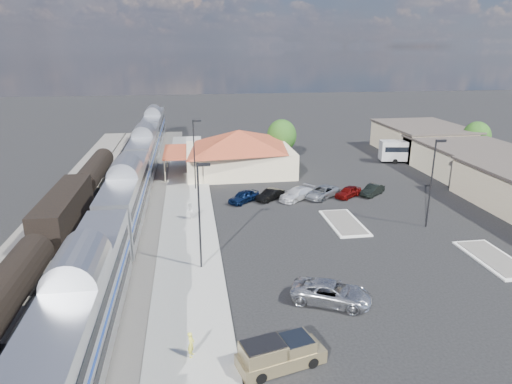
{
  "coord_description": "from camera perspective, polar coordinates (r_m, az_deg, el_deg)",
  "views": [
    {
      "loc": [
        -11.5,
        -40.25,
        17.51
      ],
      "look_at": [
        -4.76,
        5.32,
        2.8
      ],
      "focal_mm": 32.0,
      "sensor_mm": 36.0,
      "label": 1
    }
  ],
  "objects": [
    {
      "name": "parked_car_f",
      "position": [
        57.92,
        14.34,
        0.23
      ],
      "size": [
        3.95,
        3.63,
        1.31
      ],
      "primitive_type": "imported",
      "rotation": [
        0.0,
        0.0,
        -0.87
      ],
      "color": "black",
      "rests_on": "ground"
    },
    {
      "name": "person_a",
      "position": [
        28.24,
        -8.11,
        -18.33
      ],
      "size": [
        0.53,
        0.67,
        1.59
      ],
      "primitive_type": "imported",
      "rotation": [
        0.0,
        0.0,
        1.27
      ],
      "color": "gold",
      "rests_on": "platform"
    },
    {
      "name": "lamp_lot",
      "position": [
        48.21,
        21.24,
        1.86
      ],
      "size": [
        1.08,
        0.25,
        9.0
      ],
      "color": "black",
      "rests_on": "ground"
    },
    {
      "name": "railbed",
      "position": [
        52.18,
        -18.4,
        -2.77
      ],
      "size": [
        16.0,
        100.0,
        0.12
      ],
      "primitive_type": "cube",
      "color": "#4C4944",
      "rests_on": "ground"
    },
    {
      "name": "person_b",
      "position": [
        48.27,
        -8.3,
        -2.37
      ],
      "size": [
        0.77,
        0.95,
        1.82
      ],
      "primitive_type": "imported",
      "rotation": [
        0.0,
        0.0,
        -1.47
      ],
      "color": "silver",
      "rests_on": "platform"
    },
    {
      "name": "traffic_island_south",
      "position": [
        48.25,
        10.96,
        -3.78
      ],
      "size": [
        3.3,
        7.5,
        0.21
      ],
      "color": "silver",
      "rests_on": "ground"
    },
    {
      "name": "platform",
      "position": [
        49.42,
        -8.46,
        -3.13
      ],
      "size": [
        5.5,
        92.0,
        0.18
      ],
      "primitive_type": "cube",
      "color": "gray",
      "rests_on": "ground"
    },
    {
      "name": "parked_car_b",
      "position": [
        54.36,
        1.78,
        -0.36
      ],
      "size": [
        3.95,
        3.59,
        1.31
      ],
      "primitive_type": "imported",
      "rotation": [
        0.0,
        0.0,
        -0.88
      ],
      "color": "black",
      "rests_on": "ground"
    },
    {
      "name": "lamp_plat_s",
      "position": [
        36.35,
        -6.99,
        -1.99
      ],
      "size": [
        1.08,
        0.25,
        9.0
      ],
      "color": "black",
      "rests_on": "ground"
    },
    {
      "name": "parked_car_c",
      "position": [
        54.69,
        5.13,
        -0.23
      ],
      "size": [
        5.25,
        4.61,
        1.46
      ],
      "primitive_type": "imported",
      "rotation": [
        0.0,
        0.0,
        -0.94
      ],
      "color": "white",
      "rests_on": "ground"
    },
    {
      "name": "pickup_truck",
      "position": [
        27.59,
        3.15,
        -19.53
      ],
      "size": [
        5.33,
        3.04,
        1.74
      ],
      "rotation": [
        0.0,
        0.0,
        1.82
      ],
      "color": "#99875E",
      "rests_on": "ground"
    },
    {
      "name": "passenger_train",
      "position": [
        48.0,
        -15.77,
        -0.74
      ],
      "size": [
        3.0,
        104.0,
        5.55
      ],
      "color": "silver",
      "rests_on": "ground"
    },
    {
      "name": "parked_car_a",
      "position": [
        53.61,
        -1.54,
        -0.55
      ],
      "size": [
        4.27,
        4.01,
        1.43
      ],
      "primitive_type": "imported",
      "rotation": [
        0.0,
        0.0,
        -0.86
      ],
      "color": "#0B193A",
      "rests_on": "ground"
    },
    {
      "name": "lamp_plat_n",
      "position": [
        57.55,
        -7.66,
        5.34
      ],
      "size": [
        1.08,
        0.25,
        9.0
      ],
      "color": "black",
      "rests_on": "ground"
    },
    {
      "name": "station_depot",
      "position": [
        66.2,
        -2.2,
        5.15
      ],
      "size": [
        18.35,
        12.24,
        6.2
      ],
      "color": "#C8BA92",
      "rests_on": "ground"
    },
    {
      "name": "parked_car_e",
      "position": [
        56.51,
        11.46,
        0.01
      ],
      "size": [
        4.1,
        3.59,
        1.34
      ],
      "primitive_type": "imported",
      "rotation": [
        0.0,
        0.0,
        -0.94
      ],
      "color": "maroon",
      "rests_on": "ground"
    },
    {
      "name": "tree_east_c",
      "position": [
        81.53,
        25.84,
        6.24
      ],
      "size": [
        4.41,
        4.41,
        6.21
      ],
      "color": "#382314",
      "rests_on": "ground"
    },
    {
      "name": "tree_depot",
      "position": [
        72.98,
        3.22,
        7.04
      ],
      "size": [
        4.71,
        4.71,
        6.63
      ],
      "color": "#382314",
      "rests_on": "ground"
    },
    {
      "name": "suv",
      "position": [
        33.65,
        9.43,
        -12.33
      ],
      "size": [
        6.33,
        4.89,
        1.6
      ],
      "primitive_type": "imported",
      "rotation": [
        0.0,
        0.0,
        1.12
      ],
      "color": "#AAACB2",
      "rests_on": "ground"
    },
    {
      "name": "ground",
      "position": [
        45.37,
        6.98,
        -5.13
      ],
      "size": [
        280.0,
        280.0,
        0.0
      ],
      "primitive_type": "plane",
      "color": "black",
      "rests_on": "ground"
    },
    {
      "name": "freight_cars",
      "position": [
        48.6,
        -22.83,
        -2.44
      ],
      "size": [
        2.8,
        46.0,
        4.0
      ],
      "color": "black",
      "rests_on": "ground"
    },
    {
      "name": "coach_bus",
      "position": [
        76.23,
        19.21,
        4.97
      ],
      "size": [
        10.95,
        4.04,
        3.44
      ],
      "rotation": [
        0.0,
        0.0,
        1.41
      ],
      "color": "silver",
      "rests_on": "ground"
    },
    {
      "name": "traffic_island_north",
      "position": [
        44.64,
        27.6,
        -7.39
      ],
      "size": [
        3.3,
        7.5,
        0.21
      ],
      "color": "silver",
      "rests_on": "ground"
    },
    {
      "name": "parked_car_d",
      "position": [
        55.79,
        8.26,
        -0.0
      ],
      "size": [
        5.43,
        5.12,
        1.42
      ],
      "primitive_type": "imported",
      "rotation": [
        0.0,
        0.0,
        -0.87
      ],
      "color": "#9A9EA2",
      "rests_on": "ground"
    },
    {
      "name": "buildings_east",
      "position": [
        69.03,
        26.82,
        3.03
      ],
      "size": [
        14.4,
        51.4,
        4.8
      ],
      "color": "#C6B28C",
      "rests_on": "ground"
    }
  ]
}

